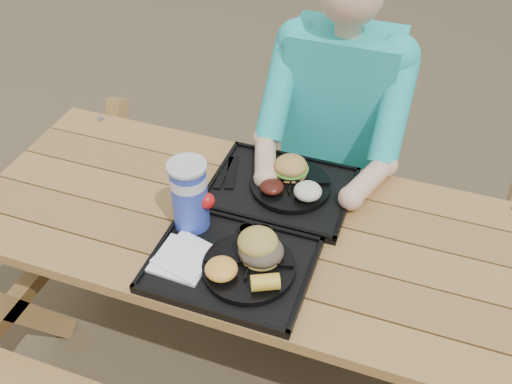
% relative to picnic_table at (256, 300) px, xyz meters
% --- Properties ---
extents(ground, '(60.00, 60.00, 0.00)m').
position_rel_picnic_table_xyz_m(ground, '(0.00, 0.00, -0.38)').
color(ground, '#999999').
rests_on(ground, ground).
extents(picnic_table, '(1.80, 1.49, 0.75)m').
position_rel_picnic_table_xyz_m(picnic_table, '(0.00, 0.00, 0.00)').
color(picnic_table, '#999999').
rests_on(picnic_table, ground).
extents(tray_near, '(0.45, 0.35, 0.02)m').
position_rel_picnic_table_xyz_m(tray_near, '(-0.01, -0.19, 0.39)').
color(tray_near, black).
rests_on(tray_near, picnic_table).
extents(tray_far, '(0.45, 0.35, 0.02)m').
position_rel_picnic_table_xyz_m(tray_far, '(0.03, 0.16, 0.39)').
color(tray_far, black).
rests_on(tray_far, picnic_table).
extents(plate_near, '(0.26, 0.26, 0.02)m').
position_rel_picnic_table_xyz_m(plate_near, '(0.05, -0.20, 0.41)').
color(plate_near, black).
rests_on(plate_near, tray_near).
extents(plate_far, '(0.26, 0.26, 0.02)m').
position_rel_picnic_table_xyz_m(plate_far, '(0.06, 0.17, 0.41)').
color(plate_far, black).
rests_on(plate_far, tray_far).
extents(napkin_stack, '(0.16, 0.16, 0.02)m').
position_rel_picnic_table_xyz_m(napkin_stack, '(-0.14, -0.23, 0.40)').
color(napkin_stack, white).
rests_on(napkin_stack, tray_near).
extents(soda_cup, '(0.11, 0.11, 0.22)m').
position_rel_picnic_table_xyz_m(soda_cup, '(-0.18, -0.08, 0.50)').
color(soda_cup, '#172EAE').
rests_on(soda_cup, tray_near).
extents(condiment_bbq, '(0.05, 0.05, 0.03)m').
position_rel_picnic_table_xyz_m(condiment_bbq, '(-0.00, -0.08, 0.41)').
color(condiment_bbq, black).
rests_on(condiment_bbq, tray_near).
extents(condiment_mustard, '(0.06, 0.06, 0.03)m').
position_rel_picnic_table_xyz_m(condiment_mustard, '(0.05, -0.07, 0.41)').
color(condiment_mustard, '#CFCC17').
rests_on(condiment_mustard, tray_near).
extents(sandwich, '(0.12, 0.12, 0.12)m').
position_rel_picnic_table_xyz_m(sandwich, '(0.07, -0.16, 0.48)').
color(sandwich, '#B99841').
rests_on(sandwich, plate_near).
extents(mac_cheese, '(0.09, 0.09, 0.05)m').
position_rel_picnic_table_xyz_m(mac_cheese, '(-0.01, -0.25, 0.44)').
color(mac_cheese, '#FFB343').
rests_on(mac_cheese, plate_near).
extents(corn_cob, '(0.10, 0.10, 0.04)m').
position_rel_picnic_table_xyz_m(corn_cob, '(0.12, -0.26, 0.44)').
color(corn_cob, yellow).
rests_on(corn_cob, plate_near).
extents(cutlery_far, '(0.08, 0.17, 0.01)m').
position_rel_picnic_table_xyz_m(cutlery_far, '(-0.15, 0.18, 0.40)').
color(cutlery_far, black).
rests_on(cutlery_far, tray_far).
extents(burger, '(0.11, 0.11, 0.10)m').
position_rel_picnic_table_xyz_m(burger, '(0.04, 0.22, 0.46)').
color(burger, '#BB8C42').
rests_on(burger, plate_far).
extents(baked_beans, '(0.08, 0.08, 0.03)m').
position_rel_picnic_table_xyz_m(baked_beans, '(0.01, 0.12, 0.43)').
color(baked_beans, '#41140D').
rests_on(baked_beans, plate_far).
extents(potato_salad, '(0.09, 0.09, 0.05)m').
position_rel_picnic_table_xyz_m(potato_salad, '(0.12, 0.13, 0.44)').
color(potato_salad, silver).
rests_on(potato_salad, plate_far).
extents(diner, '(0.48, 0.84, 1.28)m').
position_rel_picnic_table_xyz_m(diner, '(0.11, 0.58, 0.27)').
color(diner, '#1984B2').
rests_on(diner, ground).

